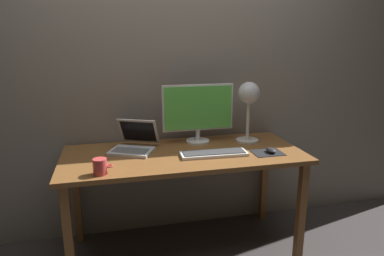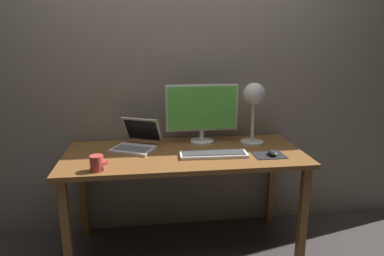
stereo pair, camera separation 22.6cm
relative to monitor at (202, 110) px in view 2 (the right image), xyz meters
The scene contains 10 objects.
ground_plane 1.01m from the monitor, 125.94° to the right, with size 4.80×4.80×0.00m, color #383333.
back_wall 0.40m from the monitor, 128.79° to the left, with size 4.80×0.06×2.60m, color gray.
desk 0.41m from the monitor, 125.94° to the right, with size 1.60×0.70×0.74m.
monitor is the anchor object (origin of this frame).
keyboard_main 0.39m from the monitor, 84.71° to the right, with size 0.45×0.16×0.03m.
laptop 0.50m from the monitor, behind, with size 0.38×0.39×0.20m.
desk_lamp 0.38m from the monitor, 10.39° to the right, with size 0.17×0.17×0.44m.
mousepad 0.58m from the monitor, 41.85° to the right, with size 0.20×0.16×0.00m, color black.
mouse 0.59m from the monitor, 40.85° to the right, with size 0.06×0.10×0.03m, color #28282B.
coffee_mug 0.86m from the monitor, 145.24° to the right, with size 0.11×0.08×0.09m.
Camera 2 is at (-0.24, -2.22, 1.49)m, focal length 32.59 mm.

